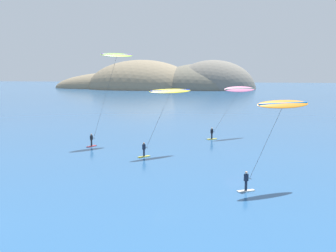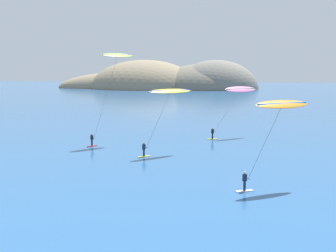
{
  "view_description": "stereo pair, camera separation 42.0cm",
  "coord_description": "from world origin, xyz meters",
  "px_view_note": "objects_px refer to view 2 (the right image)",
  "views": [
    {
      "loc": [
        18.72,
        -22.63,
        10.12
      ],
      "look_at": [
        10.77,
        25.86,
        3.45
      ],
      "focal_mm": 45.0,
      "sensor_mm": 36.0,
      "label": 1
    },
    {
      "loc": [
        19.13,
        -22.56,
        10.12
      ],
      "look_at": [
        10.77,
        25.86,
        3.45
      ],
      "focal_mm": 45.0,
      "sensor_mm": 36.0,
      "label": 2
    }
  ],
  "objects_px": {
    "kitesurfer_lime": "(115,62)",
    "kitesurfer_pink": "(239,93)",
    "kitesurfer_yellow": "(168,96)",
    "kitesurfer_orange": "(279,111)"
  },
  "relations": [
    {
      "from": "kitesurfer_lime",
      "to": "kitesurfer_pink",
      "type": "relative_size",
      "value": 1.62
    },
    {
      "from": "kitesurfer_lime",
      "to": "kitesurfer_yellow",
      "type": "bearing_deg",
      "value": -35.15
    },
    {
      "from": "kitesurfer_yellow",
      "to": "kitesurfer_orange",
      "type": "height_order",
      "value": "kitesurfer_yellow"
    },
    {
      "from": "kitesurfer_orange",
      "to": "kitesurfer_lime",
      "type": "height_order",
      "value": "kitesurfer_lime"
    },
    {
      "from": "kitesurfer_yellow",
      "to": "kitesurfer_pink",
      "type": "relative_size",
      "value": 1.03
    },
    {
      "from": "kitesurfer_yellow",
      "to": "kitesurfer_lime",
      "type": "height_order",
      "value": "kitesurfer_lime"
    },
    {
      "from": "kitesurfer_yellow",
      "to": "kitesurfer_lime",
      "type": "distance_m",
      "value": 10.85
    },
    {
      "from": "kitesurfer_orange",
      "to": "kitesurfer_pink",
      "type": "height_order",
      "value": "kitesurfer_pink"
    },
    {
      "from": "kitesurfer_yellow",
      "to": "kitesurfer_pink",
      "type": "height_order",
      "value": "kitesurfer_yellow"
    },
    {
      "from": "kitesurfer_yellow",
      "to": "kitesurfer_lime",
      "type": "xyz_separation_m",
      "value": [
        -8.22,
        5.79,
        4.08
      ]
    }
  ]
}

